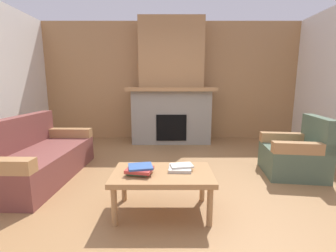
% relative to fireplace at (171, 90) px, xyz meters
% --- Properties ---
extents(ground, '(9.00, 9.00, 0.00)m').
position_rel_fireplace_xyz_m(ground, '(0.00, -2.62, -1.16)').
color(ground, olive).
extents(wall_back_wood_panel, '(6.00, 0.12, 2.70)m').
position_rel_fireplace_xyz_m(wall_back_wood_panel, '(0.00, 0.38, 0.19)').
color(wall_back_wood_panel, '#A87A4C').
rests_on(wall_back_wood_panel, ground).
extents(fireplace, '(1.90, 0.82, 2.70)m').
position_rel_fireplace_xyz_m(fireplace, '(0.00, 0.00, 0.00)').
color(fireplace, gray).
rests_on(fireplace, ground).
extents(couch, '(0.89, 1.82, 0.85)m').
position_rel_fireplace_xyz_m(couch, '(-1.89, -2.18, -0.88)').
color(couch, brown).
rests_on(couch, ground).
extents(armchair, '(0.85, 0.85, 0.85)m').
position_rel_fireplace_xyz_m(armchair, '(1.78, -2.04, -0.87)').
color(armchair, '#4C604C').
rests_on(armchair, ground).
extents(coffee_table, '(1.00, 0.60, 0.43)m').
position_rel_fireplace_xyz_m(coffee_table, '(-0.13, -3.06, -0.79)').
color(coffee_table, '#A87A4C').
rests_on(coffee_table, ground).
extents(book_stack_near_edge, '(0.28, 0.26, 0.08)m').
position_rel_fireplace_xyz_m(book_stack_near_edge, '(-0.35, -3.10, -0.69)').
color(book_stack_near_edge, '#3D7F4C').
rests_on(book_stack_near_edge, coffee_table).
extents(book_stack_center, '(0.26, 0.23, 0.05)m').
position_rel_fireplace_xyz_m(book_stack_center, '(0.05, -2.99, -0.71)').
color(book_stack_center, beige).
rests_on(book_stack_center, coffee_table).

